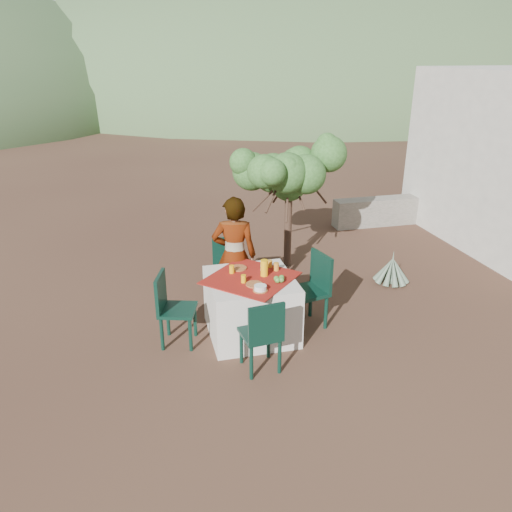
{
  "coord_description": "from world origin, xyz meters",
  "views": [
    {
      "loc": [
        -1.47,
        -5.35,
        3.27
      ],
      "look_at": [
        -0.08,
        0.32,
        0.86
      ],
      "focal_mm": 35.0,
      "sensor_mm": 36.0,
      "label": 1
    }
  ],
  "objects_px": {
    "chair_far": "(227,265)",
    "chair_right": "(313,286)",
    "juice_pitcher": "(264,268)",
    "person": "(234,256)",
    "chair_near": "(263,333)",
    "chair_left": "(171,306)",
    "table": "(251,306)",
    "shrub_tree": "(292,177)",
    "agave": "(392,271)"
  },
  "relations": [
    {
      "from": "chair_far",
      "to": "chair_right",
      "type": "height_order",
      "value": "chair_right"
    },
    {
      "from": "chair_far",
      "to": "juice_pitcher",
      "type": "bearing_deg",
      "value": -72.4
    },
    {
      "from": "juice_pitcher",
      "to": "person",
      "type": "bearing_deg",
      "value": 111.03
    },
    {
      "from": "chair_near",
      "to": "chair_left",
      "type": "bearing_deg",
      "value": -49.35
    },
    {
      "from": "juice_pitcher",
      "to": "chair_near",
      "type": "bearing_deg",
      "value": -105.66
    },
    {
      "from": "table",
      "to": "chair_right",
      "type": "distance_m",
      "value": 0.82
    },
    {
      "from": "chair_right",
      "to": "shrub_tree",
      "type": "xyz_separation_m",
      "value": [
        0.32,
        1.96,
        0.92
      ]
    },
    {
      "from": "shrub_tree",
      "to": "juice_pitcher",
      "type": "xyz_separation_m",
      "value": [
        -0.96,
        -1.98,
        -0.59
      ]
    },
    {
      "from": "chair_far",
      "to": "agave",
      "type": "bearing_deg",
      "value": 0.63
    },
    {
      "from": "table",
      "to": "chair_near",
      "type": "distance_m",
      "value": 0.83
    },
    {
      "from": "person",
      "to": "shrub_tree",
      "type": "relative_size",
      "value": 0.87
    },
    {
      "from": "chair_near",
      "to": "shrub_tree",
      "type": "relative_size",
      "value": 0.48
    },
    {
      "from": "chair_left",
      "to": "person",
      "type": "height_order",
      "value": "person"
    },
    {
      "from": "table",
      "to": "chair_far",
      "type": "distance_m",
      "value": 1.1
    },
    {
      "from": "shrub_tree",
      "to": "chair_left",
      "type": "bearing_deg",
      "value": -136.47
    },
    {
      "from": "agave",
      "to": "chair_far",
      "type": "bearing_deg",
      "value": 176.29
    },
    {
      "from": "chair_near",
      "to": "agave",
      "type": "bearing_deg",
      "value": -151.44
    },
    {
      "from": "chair_far",
      "to": "shrub_tree",
      "type": "xyz_separation_m",
      "value": [
        1.21,
        0.91,
        0.98
      ]
    },
    {
      "from": "chair_near",
      "to": "person",
      "type": "relative_size",
      "value": 0.55
    },
    {
      "from": "table",
      "to": "juice_pitcher",
      "type": "height_order",
      "value": "juice_pitcher"
    },
    {
      "from": "person",
      "to": "table",
      "type": "bearing_deg",
      "value": 110.17
    },
    {
      "from": "chair_far",
      "to": "chair_near",
      "type": "xyz_separation_m",
      "value": [
        0.02,
        -1.91,
        0.01
      ]
    },
    {
      "from": "chair_left",
      "to": "person",
      "type": "bearing_deg",
      "value": -38.17
    },
    {
      "from": "table",
      "to": "chair_left",
      "type": "bearing_deg",
      "value": 179.45
    },
    {
      "from": "agave",
      "to": "chair_near",
      "type": "bearing_deg",
      "value": -144.78
    },
    {
      "from": "chair_far",
      "to": "person",
      "type": "xyz_separation_m",
      "value": [
        0.01,
        -0.45,
        0.32
      ]
    },
    {
      "from": "chair_right",
      "to": "juice_pitcher",
      "type": "xyz_separation_m",
      "value": [
        -0.64,
        -0.02,
        0.33
      ]
    },
    {
      "from": "chair_right",
      "to": "agave",
      "type": "xyz_separation_m",
      "value": [
        1.6,
        0.89,
        -0.34
      ]
    },
    {
      "from": "chair_right",
      "to": "juice_pitcher",
      "type": "relative_size",
      "value": 4.79
    },
    {
      "from": "chair_left",
      "to": "chair_near",
      "type": "bearing_deg",
      "value": -116.0
    },
    {
      "from": "person",
      "to": "chair_left",
      "type": "bearing_deg",
      "value": 49.03
    },
    {
      "from": "chair_near",
      "to": "chair_right",
      "type": "bearing_deg",
      "value": -142.18
    },
    {
      "from": "juice_pitcher",
      "to": "chair_far",
      "type": "bearing_deg",
      "value": 103.26
    },
    {
      "from": "table",
      "to": "chair_right",
      "type": "bearing_deg",
      "value": 2.51
    },
    {
      "from": "table",
      "to": "juice_pitcher",
      "type": "xyz_separation_m",
      "value": [
        0.17,
        0.01,
        0.48
      ]
    },
    {
      "from": "table",
      "to": "shrub_tree",
      "type": "bearing_deg",
      "value": 60.54
    },
    {
      "from": "shrub_tree",
      "to": "juice_pitcher",
      "type": "relative_size",
      "value": 9.19
    },
    {
      "from": "chair_left",
      "to": "person",
      "type": "relative_size",
      "value": 0.56
    },
    {
      "from": "agave",
      "to": "juice_pitcher",
      "type": "xyz_separation_m",
      "value": [
        -2.24,
        -0.91,
        0.67
      ]
    },
    {
      "from": "chair_far",
      "to": "chair_left",
      "type": "bearing_deg",
      "value": -124.85
    },
    {
      "from": "chair_left",
      "to": "chair_far",
      "type": "bearing_deg",
      "value": -22.5
    },
    {
      "from": "table",
      "to": "agave",
      "type": "xyz_separation_m",
      "value": [
        2.41,
        0.93,
        -0.19
      ]
    },
    {
      "from": "chair_near",
      "to": "juice_pitcher",
      "type": "xyz_separation_m",
      "value": [
        0.23,
        0.83,
        0.38
      ]
    },
    {
      "from": "table",
      "to": "chair_right",
      "type": "relative_size",
      "value": 1.36
    },
    {
      "from": "shrub_tree",
      "to": "juice_pitcher",
      "type": "bearing_deg",
      "value": -115.79
    },
    {
      "from": "chair_far",
      "to": "chair_right",
      "type": "xyz_separation_m",
      "value": [
        0.89,
        -1.05,
        0.06
      ]
    },
    {
      "from": "chair_near",
      "to": "chair_left",
      "type": "height_order",
      "value": "chair_left"
    },
    {
      "from": "chair_far",
      "to": "agave",
      "type": "relative_size",
      "value": 1.49
    },
    {
      "from": "juice_pitcher",
      "to": "table",
      "type": "bearing_deg",
      "value": -175.13
    },
    {
      "from": "shrub_tree",
      "to": "agave",
      "type": "bearing_deg",
      "value": -39.78
    }
  ]
}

